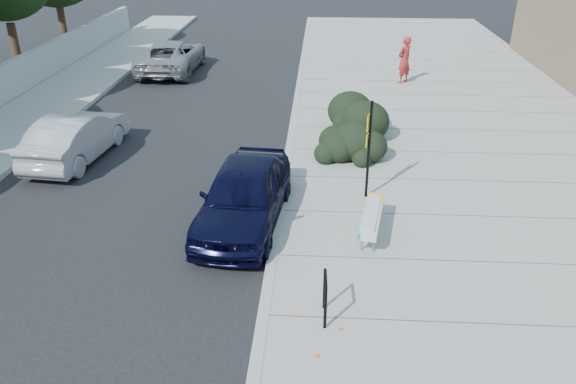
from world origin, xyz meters
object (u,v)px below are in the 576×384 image
at_px(bike_rack, 325,294).
at_px(suv_silver, 172,56).
at_px(wagon_silver, 76,137).
at_px(sign_post, 369,144).
at_px(pedestrian, 404,60).
at_px(sedan_navy, 244,195).
at_px(bench, 372,216).

xyz_separation_m(bike_rack, suv_silver, (-7.11, 17.54, 0.04)).
bearing_deg(wagon_silver, sign_post, 170.54).
bearing_deg(pedestrian, bike_rack, 35.52).
xyz_separation_m(sedan_navy, suv_silver, (-5.20, 13.97, -0.04)).
relative_size(sign_post, suv_silver, 0.49).
xyz_separation_m(suv_silver, pedestrian, (10.41, -1.81, 0.40)).
distance_m(bench, pedestrian, 12.94).
bearing_deg(bench, sign_post, 100.31).
height_order(bike_rack, sign_post, sign_post).
bearing_deg(bench, bike_rack, -99.07).
distance_m(wagon_silver, pedestrian, 13.70).
xyz_separation_m(wagon_silver, suv_silver, (0.31, 10.33, 0.02)).
relative_size(sign_post, wagon_silver, 0.60).
relative_size(wagon_silver, pedestrian, 2.19).
bearing_deg(pedestrian, sign_post, 35.60).
height_order(bench, pedestrian, pedestrian).
relative_size(bench, wagon_silver, 0.46).
distance_m(sign_post, pedestrian, 11.08).
distance_m(bike_rack, wagon_silver, 10.34).
distance_m(bench, sedan_navy, 3.01).
height_order(sign_post, suv_silver, sign_post).
bearing_deg(bench, suv_silver, 129.46).
bearing_deg(sedan_navy, pedestrian, 72.11).
xyz_separation_m(sign_post, pedestrian, (2.26, 10.84, -0.48)).
xyz_separation_m(bench, pedestrian, (2.26, 12.73, 0.51)).
relative_size(sign_post, pedestrian, 1.31).
xyz_separation_m(sign_post, suv_silver, (-8.15, 12.65, -0.87)).
distance_m(bench, suv_silver, 16.67).
height_order(bench, suv_silver, suv_silver).
relative_size(bench, pedestrian, 1.00).
relative_size(bench, sign_post, 0.76).
relative_size(suv_silver, pedestrian, 2.67).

